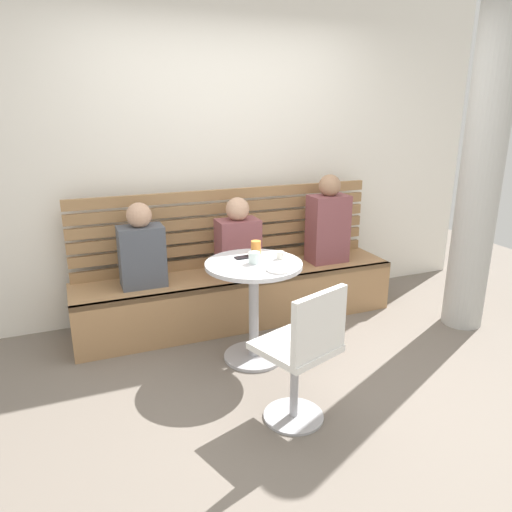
% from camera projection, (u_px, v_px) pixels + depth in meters
% --- Properties ---
extents(ground, '(8.00, 8.00, 0.00)m').
position_uv_depth(ground, '(303.00, 394.00, 3.12)').
color(ground, '#70665B').
extents(back_wall, '(5.20, 0.10, 2.90)m').
position_uv_depth(back_wall, '(220.00, 145.00, 4.13)').
color(back_wall, white).
rests_on(back_wall, ground).
extents(concrete_pillar, '(0.32, 0.32, 2.80)m').
position_uv_depth(concrete_pillar, '(484.00, 157.00, 3.72)').
color(concrete_pillar, '#B2B2AD').
rests_on(concrete_pillar, ground).
extents(booth_bench, '(2.70, 0.52, 0.44)m').
position_uv_depth(booth_bench, '(239.00, 297.00, 4.11)').
color(booth_bench, '#A87C51').
rests_on(booth_bench, ground).
extents(booth_backrest, '(2.65, 0.04, 0.67)m').
position_uv_depth(booth_backrest, '(229.00, 227.00, 4.16)').
color(booth_backrest, '#9A7249').
rests_on(booth_backrest, booth_bench).
extents(cafe_table, '(0.68, 0.68, 0.74)m').
position_uv_depth(cafe_table, '(254.00, 292.00, 3.41)').
color(cafe_table, '#ADADB2').
rests_on(cafe_table, ground).
extents(white_chair, '(0.51, 0.51, 0.85)m').
position_uv_depth(white_chair, '(304.00, 352.00, 2.70)').
color(white_chair, '#ADADB2').
rests_on(white_chair, ground).
extents(person_adult, '(0.34, 0.22, 0.78)m').
position_uv_depth(person_adult, '(328.00, 223.00, 4.24)').
color(person_adult, brown).
rests_on(person_adult, booth_bench).
extents(person_child_left, '(0.34, 0.22, 0.64)m').
position_uv_depth(person_child_left, '(238.00, 241.00, 3.92)').
color(person_child_left, brown).
rests_on(person_child_left, booth_bench).
extents(person_child_middle, '(0.34, 0.22, 0.65)m').
position_uv_depth(person_child_middle, '(142.00, 250.00, 3.68)').
color(person_child_middle, '#4C515B').
rests_on(person_child_middle, booth_bench).
extents(cup_espresso_small, '(0.06, 0.06, 0.05)m').
position_uv_depth(cup_espresso_small, '(280.00, 255.00, 3.42)').
color(cup_espresso_small, silver).
rests_on(cup_espresso_small, cafe_table).
extents(cup_glass_short, '(0.08, 0.08, 0.08)m').
position_uv_depth(cup_glass_short, '(254.00, 258.00, 3.32)').
color(cup_glass_short, silver).
rests_on(cup_glass_short, cafe_table).
extents(cup_tumbler_orange, '(0.07, 0.07, 0.10)m').
position_uv_depth(cup_tumbler_orange, '(256.00, 248.00, 3.52)').
color(cup_tumbler_orange, orange).
rests_on(cup_tumbler_orange, cafe_table).
extents(plate_small, '(0.17, 0.17, 0.01)m').
position_uv_depth(plate_small, '(279.00, 270.00, 3.18)').
color(plate_small, white).
rests_on(plate_small, cafe_table).
extents(phone_on_table, '(0.15, 0.08, 0.01)m').
position_uv_depth(phone_on_table, '(245.00, 257.00, 3.45)').
color(phone_on_table, black).
rests_on(phone_on_table, cafe_table).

